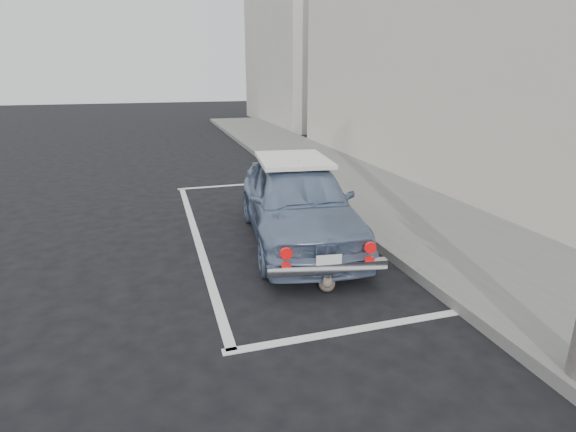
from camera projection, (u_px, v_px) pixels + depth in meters
The scene contains 9 objects.
ground at pixel (300, 314), 5.32m from camera, with size 80.00×80.00×0.00m, color black.
sidewalk at pixel (435, 229), 8.00m from camera, with size 2.80×40.00×0.15m, color slate.
shop_building at pixel (522, 35), 9.64m from camera, with size 3.50×18.00×7.00m.
building_far at pixel (296, 47), 24.06m from camera, with size 3.50×10.00×8.00m, color beige.
pline_rear at pixel (356, 329), 5.01m from camera, with size 3.00×0.12×0.01m, color silver.
pline_front at pixel (238, 185), 11.38m from camera, with size 3.00×0.12×0.01m, color silver.
pline_side at pixel (197, 237), 7.81m from camera, with size 0.12×7.00×0.01m, color silver.
retro_coupe at pixel (297, 201), 7.46m from camera, with size 2.11×4.25×1.39m.
cat at pixel (327, 282), 5.87m from camera, with size 0.32×0.48×0.27m.
Camera 1 is at (-1.49, -4.47, 2.75)m, focal length 28.00 mm.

